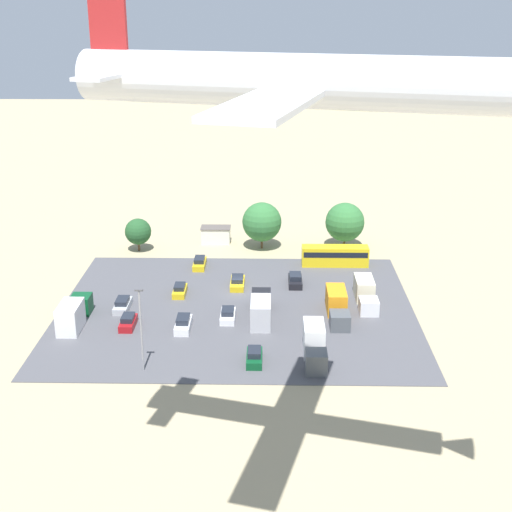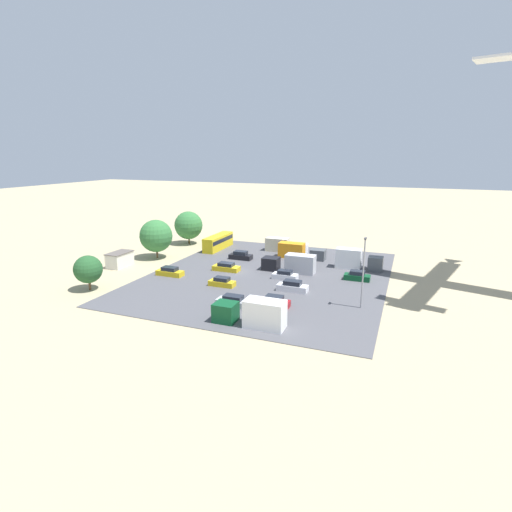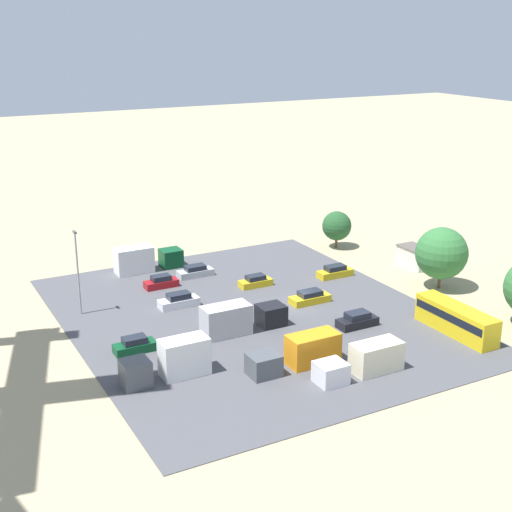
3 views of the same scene
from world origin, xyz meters
TOP-DOWN VIEW (x-y plane):
  - ground_plane at (0.00, 0.00)m, footprint 400.00×400.00m
  - parking_lot_surface at (0.00, 6.16)m, footprint 46.47×38.79m
  - shed_building at (4.70, -21.19)m, footprint 4.96×2.96m
  - bus at (-14.30, -10.55)m, footprint 10.10×2.47m
  - parked_car_0 at (-2.66, 20.60)m, footprint 1.77×4.15m
  - parked_car_1 at (6.32, 12.22)m, footprint 1.82×4.63m
  - parked_car_2 at (15.00, 6.37)m, footprint 1.82×4.63m
  - parked_car_3 at (-7.99, -2.50)m, footprint 1.92×4.48m
  - parked_car_4 at (0.23, -1.73)m, footprint 1.93×4.79m
  - parked_car_5 at (0.96, 9.38)m, footprint 1.85×4.13m
  - parked_car_6 at (6.33, -9.39)m, footprint 1.78×4.68m
  - parked_car_7 at (8.07, 1.28)m, footprint 1.70×4.14m
  - parked_car_8 at (13.26, 11.71)m, footprint 1.72×4.13m
  - parked_truck_0 at (20.10, 11.36)m, footprint 2.52×8.92m
  - parked_truck_1 at (-13.04, 7.89)m, footprint 2.46×9.28m
  - parked_truck_2 at (-3.24, 9.30)m, footprint 2.51×9.33m
  - parked_truck_3 at (-9.45, 19.44)m, footprint 2.35×8.21m
  - parked_truck_4 at (-17.20, 3.46)m, footprint 2.42×8.84m
  - tree_near_shed at (16.89, -16.79)m, footprint 4.23×4.23m
  - tree_apron_mid at (-3.03, -18.46)m, footprint 6.38×6.38m
  - tree_apron_far at (-16.53, -19.14)m, footprint 6.36×6.36m
  - light_pole_lot_centre at (9.50, 22.71)m, footprint 0.90×0.28m

SIDE VIEW (x-z plane):
  - ground_plane at x=0.00m, z-range 0.00..0.00m
  - parking_lot_surface at x=0.00m, z-range 0.00..0.08m
  - parked_car_7 at x=8.07m, z-range -0.04..1.39m
  - parked_car_2 at x=15.00m, z-range -0.04..1.42m
  - parked_car_5 at x=0.96m, z-range -0.04..1.43m
  - parked_car_4 at x=0.23m, z-range -0.04..1.43m
  - parked_car_6 at x=6.33m, z-range -0.05..1.47m
  - parked_car_8 at x=13.26m, z-range -0.05..1.49m
  - parked_car_0 at x=-2.66m, z-range -0.05..1.53m
  - parked_car_3 at x=-7.99m, z-range -0.06..1.58m
  - parked_car_1 at x=6.32m, z-range -0.06..1.59m
  - shed_building at x=4.70m, z-range 0.01..2.72m
  - parked_truck_4 at x=-17.20m, z-range -0.04..2.77m
  - parked_truck_1 at x=-13.04m, z-range -0.05..2.91m
  - parked_truck_2 at x=-3.24m, z-range -0.06..3.17m
  - parked_truck_0 at x=20.10m, z-range -0.06..3.34m
  - bus at x=-14.30m, z-range 0.20..3.21m
  - parked_truck_3 at x=-9.45m, z-range -0.07..3.49m
  - tree_near_shed at x=16.89m, z-range 0.57..5.96m
  - tree_apron_far at x=-16.53m, z-range 0.58..8.09m
  - tree_apron_mid at x=-3.03m, z-range 0.65..8.34m
  - light_pole_lot_centre at x=9.50m, z-range 0.52..10.16m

